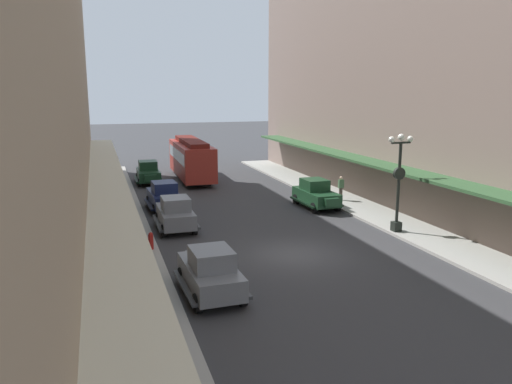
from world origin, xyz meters
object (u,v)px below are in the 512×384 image
streetcar (191,158)px  pedestrian_0 (341,188)px  parked_car_1 (210,271)px  pedestrian_1 (111,197)px  parked_car_0 (164,195)px  parked_car_3 (175,213)px  lamp_post_with_clock (399,178)px  parked_car_2 (148,172)px  fire_hydrant (151,241)px  parked_car_4 (316,193)px

streetcar → pedestrian_0: streetcar is taller
parked_car_1 → pedestrian_1: bearing=101.8°
parked_car_0 → parked_car_3: 4.90m
streetcar → lamp_post_with_clock: (7.31, -19.74, 1.08)m
parked_car_1 → lamp_post_with_clock: bearing=24.2°
parked_car_0 → lamp_post_with_clock: 14.56m
parked_car_2 → pedestrian_0: bearing=-43.6°
parked_car_3 → pedestrian_1: size_ratio=2.60×
parked_car_2 → fire_hydrant: 18.36m
streetcar → fire_hydrant: 19.77m
parked_car_0 → pedestrian_1: size_ratio=2.62×
parked_car_3 → parked_car_4: same height
parked_car_1 → lamp_post_with_clock: 12.42m
parked_car_1 → parked_car_2: same height
parked_car_0 → pedestrian_1: (-3.24, 0.33, 0.05)m
parked_car_0 → parked_car_2: 9.74m
lamp_post_with_clock → parked_car_1: bearing=-155.8°
parked_car_4 → streetcar: streetcar is taller
fire_hydrant → pedestrian_1: (-1.50, 8.86, 0.43)m
parked_car_0 → pedestrian_0: (11.75, -1.45, 0.05)m
fire_hydrant → pedestrian_0: 15.24m
parked_car_4 → pedestrian_1: (-12.71, 2.72, 0.05)m
lamp_post_with_clock → fire_hydrant: (-12.75, 0.78, -2.42)m
pedestrian_0 → parked_car_2: bearing=136.4°
parked_car_1 → parked_car_2: 24.06m
parked_car_1 → parked_car_3: (0.15, 9.42, 0.00)m
parked_car_2 → streetcar: bearing=10.6°
streetcar → lamp_post_with_clock: lamp_post_with_clock is taller
pedestrian_0 → pedestrian_1: bearing=173.3°
fire_hydrant → pedestrian_0: pedestrian_0 is taller
parked_car_1 → parked_car_4: size_ratio=1.00×
streetcar → fire_hydrant: (-5.44, -18.96, -1.34)m
parked_car_2 → fire_hydrant: bearing=-95.4°
parked_car_3 → fire_hydrant: (-1.72, -3.63, -0.38)m
parked_car_0 → parked_car_1: size_ratio=1.00×
lamp_post_with_clock → fire_hydrant: 13.00m
parked_car_2 → lamp_post_with_clock: (11.02, -19.04, 2.04)m
parked_car_2 → parked_car_0: bearing=-90.0°
parked_car_4 → fire_hydrant: parked_car_4 is taller
parked_car_1 → streetcar: bearing=81.1°
parked_car_2 → pedestrian_0: 16.23m
parked_car_1 → fire_hydrant: 6.02m
fire_hydrant → parked_car_3: bearing=64.7°
streetcar → parked_car_0: bearing=-109.6°
parked_car_1 → parked_car_4: (9.64, 11.93, 0.00)m
pedestrian_1 → parked_car_2: bearing=71.0°
parked_car_0 → pedestrian_0: parked_car_0 is taller
parked_car_1 → fire_hydrant: parked_car_1 is taller
parked_car_4 → pedestrian_0: parked_car_4 is taller
parked_car_0 → parked_car_3: (-0.02, -4.90, 0.00)m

